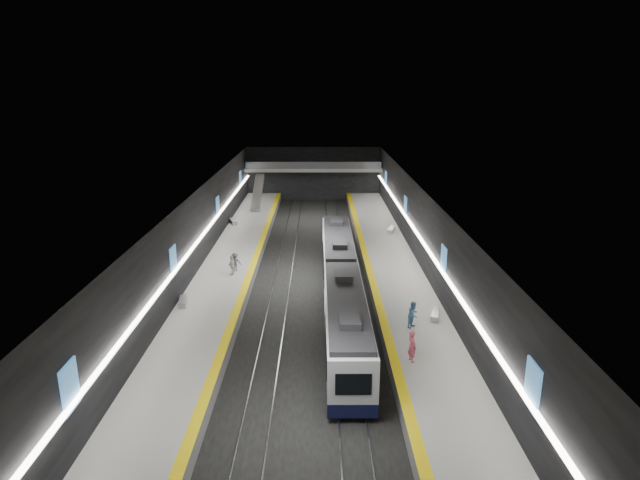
{
  "coord_description": "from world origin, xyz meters",
  "views": [
    {
      "loc": [
        0.74,
        -45.2,
        16.95
      ],
      "look_at": [
        0.88,
        5.36,
        2.2
      ],
      "focal_mm": 30.0,
      "sensor_mm": 36.0,
      "label": 1
    }
  ],
  "objects_px": {
    "bench_left_near": "(183,302)",
    "bench_right_far": "(391,230)",
    "train": "(341,282)",
    "passenger_right_a": "(412,347)",
    "bench_right_near": "(435,315)",
    "passenger_left_a": "(232,265)",
    "bench_left_far": "(233,222)",
    "passenger_left_b": "(235,262)",
    "escalator": "(258,192)",
    "passenger_right_b": "(413,315)"
  },
  "relations": [
    {
      "from": "bench_right_far",
      "to": "passenger_left_b",
      "type": "bearing_deg",
      "value": -123.19
    },
    {
      "from": "bench_right_near",
      "to": "passenger_left_a",
      "type": "distance_m",
      "value": 18.16
    },
    {
      "from": "train",
      "to": "bench_left_near",
      "type": "height_order",
      "value": "train"
    },
    {
      "from": "escalator",
      "to": "bench_left_far",
      "type": "xyz_separation_m",
      "value": [
        -2.0,
        -9.55,
        -1.65
      ]
    },
    {
      "from": "bench_left_far",
      "to": "bench_right_far",
      "type": "bearing_deg",
      "value": -35.07
    },
    {
      "from": "escalator",
      "to": "passenger_left_b",
      "type": "relative_size",
      "value": 4.78
    },
    {
      "from": "bench_left_near",
      "to": "train",
      "type": "bearing_deg",
      "value": -1.3
    },
    {
      "from": "bench_left_far",
      "to": "passenger_right_a",
      "type": "relative_size",
      "value": 1.04
    },
    {
      "from": "bench_right_far",
      "to": "passenger_left_b",
      "type": "distance_m",
      "value": 20.38
    },
    {
      "from": "escalator",
      "to": "bench_left_far",
      "type": "distance_m",
      "value": 9.89
    },
    {
      "from": "bench_right_far",
      "to": "train",
      "type": "bearing_deg",
      "value": -91.95
    },
    {
      "from": "train",
      "to": "bench_left_far",
      "type": "height_order",
      "value": "train"
    },
    {
      "from": "train",
      "to": "bench_right_near",
      "type": "relative_size",
      "value": 16.34
    },
    {
      "from": "bench_right_near",
      "to": "bench_right_far",
      "type": "height_order",
      "value": "bench_right_near"
    },
    {
      "from": "bench_left_far",
      "to": "escalator",
      "type": "bearing_deg",
      "value": 54.65
    },
    {
      "from": "bench_left_far",
      "to": "passenger_left_b",
      "type": "height_order",
      "value": "passenger_left_b"
    },
    {
      "from": "bench_left_near",
      "to": "bench_right_far",
      "type": "distance_m",
      "value": 27.61
    },
    {
      "from": "bench_left_far",
      "to": "bench_right_far",
      "type": "height_order",
      "value": "bench_left_far"
    },
    {
      "from": "bench_left_near",
      "to": "passenger_left_a",
      "type": "distance_m",
      "value": 7.08
    },
    {
      "from": "bench_right_near",
      "to": "passenger_right_b",
      "type": "height_order",
      "value": "passenger_right_b"
    },
    {
      "from": "passenger_left_b",
      "to": "passenger_right_b",
      "type": "bearing_deg",
      "value": 125.04
    },
    {
      "from": "bench_left_far",
      "to": "passenger_left_b",
      "type": "relative_size",
      "value": 1.21
    },
    {
      "from": "bench_right_far",
      "to": "passenger_right_a",
      "type": "height_order",
      "value": "passenger_right_a"
    },
    {
      "from": "bench_left_near",
      "to": "passenger_right_a",
      "type": "bearing_deg",
      "value": -37.53
    },
    {
      "from": "bench_right_near",
      "to": "passenger_right_a",
      "type": "relative_size",
      "value": 0.94
    },
    {
      "from": "passenger_right_b",
      "to": "train",
      "type": "bearing_deg",
      "value": 78.94
    },
    {
      "from": "bench_left_far",
      "to": "passenger_right_a",
      "type": "xyz_separation_m",
      "value": [
        15.8,
        -32.98,
        0.73
      ]
    },
    {
      "from": "passenger_left_a",
      "to": "bench_right_far",
      "type": "bearing_deg",
      "value": 141.47
    },
    {
      "from": "bench_right_near",
      "to": "bench_right_far",
      "type": "bearing_deg",
      "value": 107.41
    },
    {
      "from": "escalator",
      "to": "passenger_right_b",
      "type": "bearing_deg",
      "value": -68.83
    },
    {
      "from": "escalator",
      "to": "passenger_left_a",
      "type": "height_order",
      "value": "escalator"
    },
    {
      "from": "bench_left_near",
      "to": "passenger_left_a",
      "type": "bearing_deg",
      "value": 58.24
    },
    {
      "from": "bench_left_near",
      "to": "bench_right_near",
      "type": "bearing_deg",
      "value": -16.39
    },
    {
      "from": "bench_left_far",
      "to": "passenger_right_b",
      "type": "distance_m",
      "value": 32.88
    },
    {
      "from": "bench_left_near",
      "to": "bench_right_far",
      "type": "bearing_deg",
      "value": 39.31
    },
    {
      "from": "passenger_right_b",
      "to": "passenger_right_a",
      "type": "bearing_deg",
      "value": -151.56
    },
    {
      "from": "bench_right_far",
      "to": "passenger_left_a",
      "type": "height_order",
      "value": "passenger_left_a"
    },
    {
      "from": "escalator",
      "to": "passenger_left_a",
      "type": "bearing_deg",
      "value": -88.44
    },
    {
      "from": "escalator",
      "to": "bench_right_near",
      "type": "xyz_separation_m",
      "value": [
        16.53,
        -36.33,
        -1.68
      ]
    },
    {
      "from": "escalator",
      "to": "bench_left_near",
      "type": "distance_m",
      "value": 33.98
    },
    {
      "from": "bench_left_near",
      "to": "bench_left_far",
      "type": "height_order",
      "value": "bench_left_far"
    },
    {
      "from": "passenger_right_b",
      "to": "passenger_left_a",
      "type": "bearing_deg",
      "value": 92.06
    },
    {
      "from": "bench_right_far",
      "to": "passenger_right_b",
      "type": "distance_m",
      "value": 24.65
    },
    {
      "from": "bench_right_near",
      "to": "bench_left_far",
      "type": "bearing_deg",
      "value": 141.79
    },
    {
      "from": "train",
      "to": "bench_right_near",
      "type": "bearing_deg",
      "value": -31.76
    },
    {
      "from": "passenger_right_a",
      "to": "passenger_left_a",
      "type": "relative_size",
      "value": 1.11
    },
    {
      "from": "bench_left_far",
      "to": "bench_right_near",
      "type": "distance_m",
      "value": 32.57
    },
    {
      "from": "bench_left_near",
      "to": "passenger_right_b",
      "type": "relative_size",
      "value": 0.98
    },
    {
      "from": "train",
      "to": "passenger_left_b",
      "type": "relative_size",
      "value": 17.94
    },
    {
      "from": "bench_left_near",
      "to": "passenger_left_b",
      "type": "xyz_separation_m",
      "value": [
        2.83,
        7.45,
        0.61
      ]
    }
  ]
}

